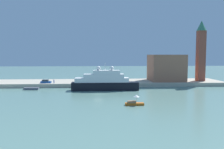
# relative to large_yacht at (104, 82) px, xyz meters

# --- Properties ---
(ground) EXTENTS (400.00, 400.00, 0.00)m
(ground) POSITION_rel_large_yacht_xyz_m (-2.31, -8.62, -3.05)
(ground) COLOR slate
(quay_dock) EXTENTS (110.00, 19.10, 1.60)m
(quay_dock) POSITION_rel_large_yacht_xyz_m (-2.31, 16.93, -2.25)
(quay_dock) COLOR #B7AD99
(quay_dock) RESTS_ON ground
(large_yacht) EXTENTS (24.99, 4.38, 10.27)m
(large_yacht) POSITION_rel_large_yacht_xyz_m (0.00, 0.00, 0.00)
(large_yacht) COLOR black
(large_yacht) RESTS_ON ground
(small_motorboat) EXTENTS (4.94, 1.53, 2.75)m
(small_motorboat) POSITION_rel_large_yacht_xyz_m (7.15, -27.03, -2.25)
(small_motorboat) COLOR #C66019
(small_motorboat) RESTS_ON ground
(work_barge) EXTENTS (5.48, 1.94, 0.87)m
(work_barge) POSITION_rel_large_yacht_xyz_m (-27.73, 2.80, -2.61)
(work_barge) COLOR #595966
(work_barge) RESTS_ON ground
(harbor_building) EXTENTS (14.74, 13.61, 11.75)m
(harbor_building) POSITION_rel_large_yacht_xyz_m (28.39, 16.65, 4.42)
(harbor_building) COLOR #9E664C
(harbor_building) RESTS_ON quay_dock
(bell_tower) EXTENTS (4.28, 4.28, 26.72)m
(bell_tower) POSITION_rel_large_yacht_xyz_m (43.51, 14.98, 13.06)
(bell_tower) COLOR brown
(bell_tower) RESTS_ON quay_dock
(parked_car) EXTENTS (4.28, 1.85, 1.43)m
(parked_car) POSITION_rel_large_yacht_xyz_m (-23.96, 10.61, -0.84)
(parked_car) COLOR #1E4C99
(parked_car) RESTS_ON quay_dock
(person_figure) EXTENTS (0.36, 0.36, 1.61)m
(person_figure) POSITION_rel_large_yacht_xyz_m (-20.52, 9.97, -0.71)
(person_figure) COLOR #334C8C
(person_figure) RESTS_ON quay_dock
(mooring_bollard) EXTENTS (0.52, 0.52, 0.70)m
(mooring_bollard) POSITION_rel_large_yacht_xyz_m (-4.63, 8.82, -1.10)
(mooring_bollard) COLOR black
(mooring_bollard) RESTS_ON quay_dock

